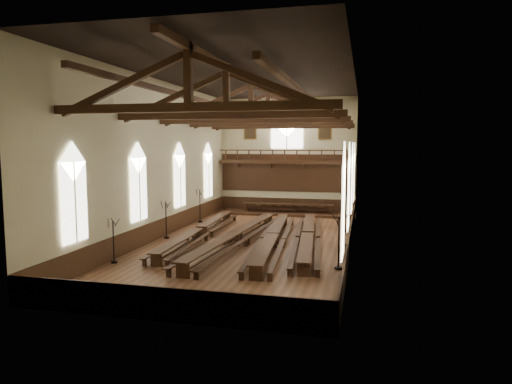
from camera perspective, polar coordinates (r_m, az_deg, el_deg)
ground at (r=28.20m, az=-0.58°, el=-6.24°), size 26.00×26.00×0.00m
room_walls at (r=27.56m, az=-0.60°, el=7.00°), size 26.00×26.00×26.00m
wainscot_band at (r=28.08m, az=-0.58°, el=-5.05°), size 12.00×26.00×1.20m
side_windows at (r=27.65m, az=-0.59°, el=1.35°), size 11.85×19.80×4.50m
end_window at (r=40.21m, az=3.88°, el=7.77°), size 2.80×0.12×3.80m
minstrels_gallery at (r=40.02m, az=3.79°, el=3.03°), size 11.80×1.24×3.70m
portraits at (r=40.21m, az=3.88°, el=7.59°), size 7.75×0.09×1.45m
roof_trusses at (r=27.65m, az=-0.60°, el=10.64°), size 11.70×25.70×2.80m
refectory_row_a at (r=29.23m, az=-7.10°, el=-4.78°), size 1.77×14.30×0.73m
refectory_row_b at (r=27.27m, az=-2.48°, el=-5.40°), size 2.12×15.09×0.81m
refectory_row_c at (r=27.01m, az=2.05°, el=-5.57°), size 2.20×14.72×0.77m
refectory_row_d at (r=27.65m, az=6.42°, el=-5.37°), size 2.17×14.49×0.75m
dais at (r=39.10m, az=4.01°, el=-2.66°), size 11.40×2.88×0.19m
high_table at (r=39.00m, az=4.01°, el=-1.63°), size 7.75×1.19×0.72m
high_chairs at (r=39.75m, az=4.19°, el=-1.60°), size 5.88×0.48×0.98m
candelabrum_left_near at (r=24.25m, az=-17.36°, el=-6.87°), size 0.63×0.70×2.29m
candelabrum_left_mid at (r=29.69m, az=-11.16°, el=-4.30°), size 0.72×0.70×2.40m
candelabrum_left_far at (r=35.30m, az=-7.01°, el=-2.51°), size 0.74×0.78×2.57m
candelabrum_right_near at (r=22.38m, az=10.27°, el=-7.44°), size 0.80×0.79×2.69m
candelabrum_right_mid at (r=27.62m, az=10.88°, el=-5.11°), size 0.70×0.67×2.33m
candelabrum_right_far at (r=31.83m, az=11.23°, el=-3.37°), size 0.84×0.83×2.82m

